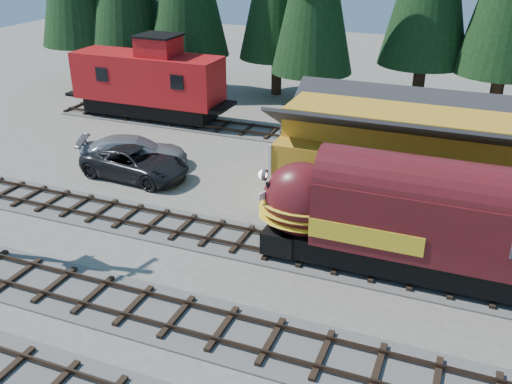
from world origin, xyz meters
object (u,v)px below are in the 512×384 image
at_px(locomotive, 425,227).
at_px(pickup_truck_b, 133,152).
at_px(caboose, 149,81).
at_px(pickup_truck_a, 135,163).
at_px(depot, 407,149).

distance_m(locomotive, pickup_truck_b, 18.01).
bearing_deg(pickup_truck_b, caboose, 2.17).
distance_m(locomotive, caboose, 25.14).
bearing_deg(locomotive, pickup_truck_b, 161.33).
distance_m(locomotive, pickup_truck_a, 16.71).
height_order(locomotive, pickup_truck_a, locomotive).
bearing_deg(caboose, depot, -21.36).
relative_size(depot, caboose, 1.18).
xyz_separation_m(depot, locomotive, (1.70, -6.50, -0.67)).
xyz_separation_m(depot, pickup_truck_a, (-14.34, -2.07, -2.10)).
bearing_deg(depot, locomotive, -75.31).
height_order(depot, pickup_truck_a, depot).
bearing_deg(pickup_truck_a, caboose, 30.86).
relative_size(depot, locomotive, 0.90).
distance_m(caboose, pickup_truck_b, 9.30).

